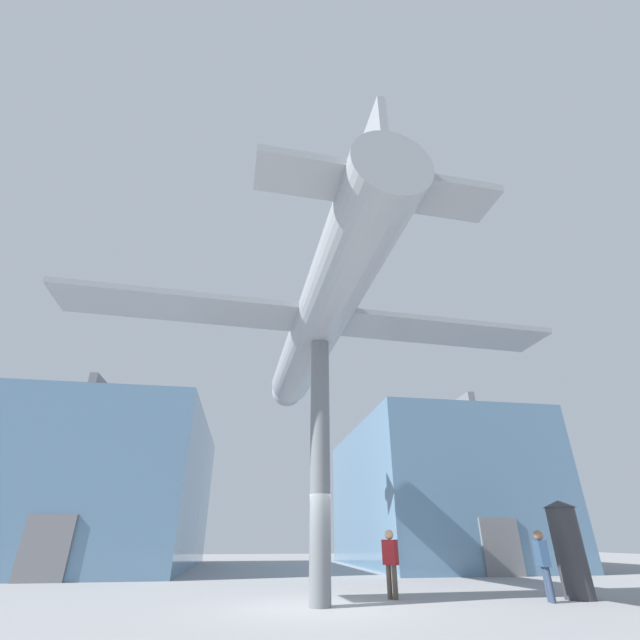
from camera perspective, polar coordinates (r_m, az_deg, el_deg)
ground_plane at (r=12.21m, az=0.00°, el=-33.98°), size 80.00×80.00×0.00m
glass_pavilion_left at (r=28.12m, az=-25.86°, el=-19.73°), size 9.42×14.69×8.31m
glass_pavilion_right at (r=29.35m, az=14.48°, el=-21.64°), size 9.42×14.69×8.31m
support_pylon_central at (r=12.28m, az=0.00°, el=-17.92°), size 0.55×0.55×6.84m
suspended_airplane at (r=13.79m, az=-0.17°, el=-0.31°), size 15.61×14.66×3.02m
visitor_person at (r=13.74m, az=9.39°, el=-28.86°), size 0.43×0.45×1.68m
visitor_second at (r=14.25m, az=27.63°, el=-26.49°), size 0.30×0.44×1.66m
info_kiosk at (r=15.19m, az=30.21°, el=-24.66°), size 0.89×0.89×2.45m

